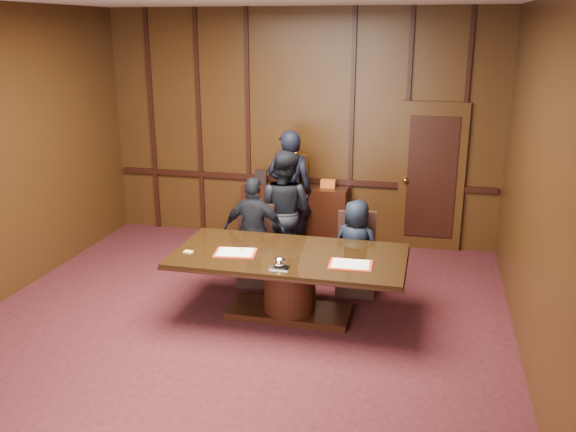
# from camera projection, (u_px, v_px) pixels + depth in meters

# --- Properties ---
(room) EXTENTS (7.00, 7.04, 3.50)m
(room) POSITION_uv_depth(u_px,v_px,m) (233.00, 182.00, 6.09)
(room) COLOR black
(room) RESTS_ON ground
(sideboard) EXTENTS (1.60, 0.45, 1.54)m
(sideboard) POSITION_uv_depth(u_px,v_px,m) (295.00, 212.00, 9.37)
(sideboard) COLOR black
(sideboard) RESTS_ON ground
(conference_table) EXTENTS (2.62, 1.32, 0.76)m
(conference_table) POSITION_uv_depth(u_px,v_px,m) (289.00, 274.00, 6.94)
(conference_table) COLOR black
(conference_table) RESTS_ON ground
(folder_left) EXTENTS (0.50, 0.39, 0.02)m
(folder_left) POSITION_uv_depth(u_px,v_px,m) (235.00, 253.00, 6.87)
(folder_left) COLOR #B62A10
(folder_left) RESTS_ON conference_table
(folder_right) EXTENTS (0.47, 0.35, 0.02)m
(folder_right) POSITION_uv_depth(u_px,v_px,m) (351.00, 264.00, 6.53)
(folder_right) COLOR #B62A10
(folder_right) RESTS_ON conference_table
(inkstand) EXTENTS (0.20, 0.14, 0.12)m
(inkstand) POSITION_uv_depth(u_px,v_px,m) (280.00, 263.00, 6.43)
(inkstand) COLOR white
(inkstand) RESTS_ON conference_table
(notepad) EXTENTS (0.11, 0.08, 0.01)m
(notepad) POSITION_uv_depth(u_px,v_px,m) (188.00, 252.00, 6.90)
(notepad) COLOR tan
(notepad) RESTS_ON conference_table
(chair_left) EXTENTS (0.58, 0.58, 0.99)m
(chair_left) POSITION_uv_depth(u_px,v_px,m) (256.00, 260.00, 7.96)
(chair_left) COLOR black
(chair_left) RESTS_ON ground
(chair_right) EXTENTS (0.53, 0.53, 0.99)m
(chair_right) POSITION_uv_depth(u_px,v_px,m) (355.00, 269.00, 7.67)
(chair_right) COLOR black
(chair_right) RESTS_ON ground
(signatory_left) EXTENTS (0.84, 0.37, 1.41)m
(signatory_left) POSITION_uv_depth(u_px,v_px,m) (254.00, 232.00, 7.77)
(signatory_left) COLOR black
(signatory_left) RESTS_ON ground
(signatory_right) EXTENTS (0.67, 0.52, 1.21)m
(signatory_right) POSITION_uv_depth(u_px,v_px,m) (356.00, 247.00, 7.51)
(signatory_right) COLOR black
(signatory_right) RESTS_ON ground
(witness_left) EXTENTS (0.71, 0.51, 1.81)m
(witness_left) POSITION_uv_depth(u_px,v_px,m) (290.00, 191.00, 8.95)
(witness_left) COLOR black
(witness_left) RESTS_ON ground
(witness_right) EXTENTS (0.95, 0.82, 1.68)m
(witness_right) POSITION_uv_depth(u_px,v_px,m) (284.00, 212.00, 8.17)
(witness_right) COLOR black
(witness_right) RESTS_ON ground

